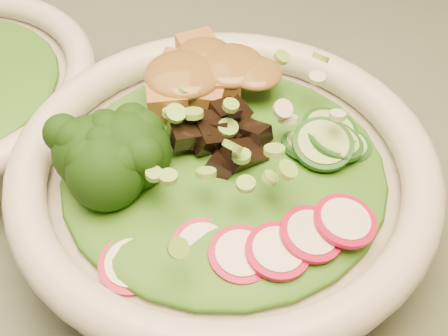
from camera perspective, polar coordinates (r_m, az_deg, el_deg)
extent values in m
cube|color=#525E4E|center=(0.55, -6.54, 0.65)|extent=(1.20, 0.80, 0.03)
cylinder|color=beige|center=(0.45, 0.00, -3.08)|extent=(0.26, 0.26, 0.06)
torus|color=beige|center=(0.43, 0.00, 0.16)|extent=(0.30, 0.30, 0.03)
ellipsoid|color=#285812|center=(0.43, 0.00, 0.09)|extent=(0.22, 0.22, 0.03)
ellipsoid|color=brown|center=(0.46, -1.85, 8.68)|extent=(0.08, 0.06, 0.02)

